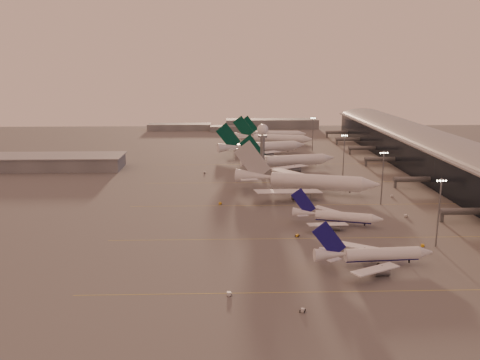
{
  "coord_description": "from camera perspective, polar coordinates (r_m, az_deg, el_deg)",
  "views": [
    {
      "loc": [
        -16.99,
        -168.15,
        64.23
      ],
      "look_at": [
        -9.52,
        70.1,
        8.49
      ],
      "focal_mm": 38.0,
      "sensor_mm": 36.0,
      "label": 1
    }
  ],
  "objects": [
    {
      "name": "mast_c",
      "position": [
        290.53,
        11.58,
        2.88
      ],
      "size": [
        3.6,
        0.56,
        25.0
      ],
      "color": "slate",
      "rests_on": "ground"
    },
    {
      "name": "terminal",
      "position": [
        309.67,
        22.04,
        2.2
      ],
      "size": [
        57.0,
        362.0,
        23.04
      ],
      "color": "black",
      "rests_on": "ground"
    },
    {
      "name": "hangar",
      "position": [
        330.39,
        -19.94,
        1.92
      ],
      "size": [
        82.0,
        27.0,
        8.5
      ],
      "color": "slate",
      "rests_on": "ground"
    },
    {
      "name": "mast_b",
      "position": [
        239.85,
        15.72,
        0.51
      ],
      "size": [
        3.6,
        0.56,
        25.0
      ],
      "color": "slate",
      "rests_on": "ground"
    },
    {
      "name": "greentail_a",
      "position": [
        312.7,
        5.49,
        1.98
      ],
      "size": [
        60.25,
        48.15,
        22.19
      ],
      "color": "white",
      "rests_on": "ground"
    },
    {
      "name": "taxiway_markings",
      "position": [
        237.86,
        9.68,
        -2.7
      ],
      "size": [
        180.0,
        185.25,
        0.02
      ],
      "color": "gold",
      "rests_on": "ground"
    },
    {
      "name": "greentail_c",
      "position": [
        399.84,
        3.75,
        4.47
      ],
      "size": [
        62.18,
        49.71,
        22.85
      ],
      "color": "white",
      "rests_on": "ground"
    },
    {
      "name": "gsv_catering_b",
      "position": [
        256.96,
        16.73,
        -1.41
      ],
      "size": [
        5.42,
        3.45,
        4.12
      ],
      "color": "silver",
      "rests_on": "ground"
    },
    {
      "name": "gsv_tug_far",
      "position": [
        275.85,
        6.23,
        -0.26
      ],
      "size": [
        4.54,
        4.22,
        1.12
      ],
      "color": "silver",
      "rests_on": "ground"
    },
    {
      "name": "gsv_truck_a",
      "position": [
        145.74,
        -1.05,
        -12.45
      ],
      "size": [
        6.1,
        2.43,
        2.44
      ],
      "color": "silver",
      "rests_on": "ground"
    },
    {
      "name": "radar_tower",
      "position": [
        292.21,
        2.55,
        4.63
      ],
      "size": [
        6.4,
        6.4,
        31.1
      ],
      "color": "slate",
      "rests_on": "ground"
    },
    {
      "name": "gsv_truck_d",
      "position": [
        298.96,
        -3.98,
        0.94
      ],
      "size": [
        2.38,
        5.43,
        2.13
      ],
      "color": "#585A5D",
      "rests_on": "ground"
    },
    {
      "name": "narrowbody_mid",
      "position": [
        208.26,
        10.83,
        -4.2
      ],
      "size": [
        35.99,
        28.31,
        14.43
      ],
      "color": "white",
      "rests_on": "ground"
    },
    {
      "name": "gsv_truck_c",
      "position": [
        233.92,
        -2.14,
        -2.49
      ],
      "size": [
        5.97,
        4.11,
        2.28
      ],
      "color": "gold",
      "rests_on": "ground"
    },
    {
      "name": "greentail_b",
      "position": [
        357.54,
        2.53,
        3.49
      ],
      "size": [
        64.07,
        51.03,
        23.87
      ],
      "color": "white",
      "rests_on": "ground"
    },
    {
      "name": "mast_a",
      "position": [
        190.92,
        21.44,
        -3.11
      ],
      "size": [
        3.6,
        0.56,
        25.0
      ],
      "color": "slate",
      "rests_on": "ground"
    },
    {
      "name": "distant_horizon",
      "position": [
        497.36,
        0.48,
        6.19
      ],
      "size": [
        165.0,
        37.5,
        9.0
      ],
      "color": "slate",
      "rests_on": "ground"
    },
    {
      "name": "gsv_truck_b",
      "position": [
        226.22,
        18.24,
        -3.7
      ],
      "size": [
        6.25,
        3.67,
        2.38
      ],
      "color": "silver",
      "rests_on": "ground"
    },
    {
      "name": "ground",
      "position": [
        180.8,
        3.75,
        -7.68
      ],
      "size": [
        700.0,
        700.0,
        0.0
      ],
      "primitive_type": "plane",
      "color": "#605D5D",
      "rests_on": "ground"
    },
    {
      "name": "mast_d",
      "position": [
        377.24,
        8.18,
        5.34
      ],
      "size": [
        3.6,
        0.56,
        25.0
      ],
      "color": "slate",
      "rests_on": "ground"
    },
    {
      "name": "gsv_tug_mid",
      "position": [
        192.95,
        6.44,
        -6.23
      ],
      "size": [
        3.6,
        3.1,
        0.88
      ],
      "color": "gold",
      "rests_on": "ground"
    },
    {
      "name": "narrowbody_near",
      "position": [
        170.26,
        14.78,
        -8.31
      ],
      "size": [
        40.23,
        32.04,
        15.71
      ],
      "color": "white",
      "rests_on": "ground"
    },
    {
      "name": "greentail_d",
      "position": [
        430.18,
        3.84,
        5.02
      ],
      "size": [
        55.36,
        44.58,
        20.1
      ],
      "color": "white",
      "rests_on": "ground"
    },
    {
      "name": "widebody_white",
      "position": [
        255.48,
        7.44,
        -0.49
      ],
      "size": [
        70.94,
        56.07,
        25.59
      ],
      "color": "white",
      "rests_on": "ground"
    },
    {
      "name": "gsv_tug_hangar",
      "position": [
        339.45,
        7.73,
        2.22
      ],
      "size": [
        3.86,
        3.36,
        0.95
      ],
      "color": "gold",
      "rests_on": "ground"
    },
    {
      "name": "gsv_tug_near",
      "position": [
        138.66,
        7.04,
        -14.32
      ],
      "size": [
        2.92,
        3.66,
        0.91
      ],
      "color": "silver",
      "rests_on": "ground"
    },
    {
      "name": "gsv_catering_a",
      "position": [
        192.58,
        19.9,
        -6.54
      ],
      "size": [
        4.92,
        2.85,
        3.8
      ],
      "color": "gold",
      "rests_on": "ground"
    }
  ]
}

